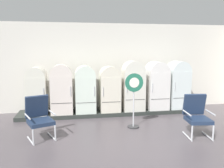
{
  "coord_description": "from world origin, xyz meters",
  "views": [
    {
      "loc": [
        -1.27,
        -4.42,
        2.13
      ],
      "look_at": [
        -0.01,
        2.75,
        1.03
      ],
      "focal_mm": 37.42,
      "sensor_mm": 36.0,
      "label": 1
    }
  ],
  "objects": [
    {
      "name": "display_plinth",
      "position": [
        0.0,
        3.02,
        0.06
      ],
      "size": [
        5.95,
        0.95,
        0.12
      ],
      "primitive_type": "cube",
      "color": "#2C312E",
      "rests_on": "ground"
    },
    {
      "name": "back_wall",
      "position": [
        0.0,
        3.66,
        1.51
      ],
      "size": [
        11.76,
        0.12,
        2.99
      ],
      "color": "silver",
      "rests_on": "ground"
    },
    {
      "name": "refrigerator_1",
      "position": [
        -1.58,
        2.91,
        0.94
      ],
      "size": [
        0.67,
        0.67,
        1.54
      ],
      "color": "silver",
      "rests_on": "display_plinth"
    },
    {
      "name": "refrigerator_6",
      "position": [
        2.3,
        2.92,
        0.97
      ],
      "size": [
        0.65,
        0.68,
        1.6
      ],
      "color": "white",
      "rests_on": "display_plinth"
    },
    {
      "name": "refrigerator_4",
      "position": [
        0.72,
        2.88,
        0.98
      ],
      "size": [
        0.69,
        0.62,
        1.62
      ],
      "color": "silver",
      "rests_on": "display_plinth"
    },
    {
      "name": "armchair_left",
      "position": [
        -2.05,
        1.17,
        0.54
      ],
      "size": [
        0.77,
        0.83,
        1.02
      ],
      "color": "silver",
      "rests_on": "ground"
    },
    {
      "name": "sign_stand",
      "position": [
        0.37,
        1.52,
        0.76
      ],
      "size": [
        0.5,
        0.32,
        1.49
      ],
      "color": "#2D2D30",
      "rests_on": "ground"
    },
    {
      "name": "ground",
      "position": [
        0.0,
        0.0,
        -0.03
      ],
      "size": [
        12.0,
        10.0,
        0.05
      ],
      "primitive_type": "cube",
      "color": "#50484D"
    },
    {
      "name": "refrigerator_3",
      "position": [
        -0.06,
        2.91,
        0.89
      ],
      "size": [
        0.64,
        0.66,
        1.46
      ],
      "color": "silver",
      "rests_on": "display_plinth"
    },
    {
      "name": "armchair_right",
      "position": [
        1.74,
        0.69,
        0.54
      ],
      "size": [
        0.67,
        0.74,
        1.02
      ],
      "color": "silver",
      "rests_on": "ground"
    },
    {
      "name": "refrigerator_0",
      "position": [
        -2.33,
        2.92,
        0.9
      ],
      "size": [
        0.59,
        0.69,
        1.46
      ],
      "color": "silver",
      "rests_on": "display_plinth"
    },
    {
      "name": "refrigerator_2",
      "position": [
        -0.85,
        2.93,
        0.91
      ],
      "size": [
        0.63,
        0.71,
        1.48
      ],
      "color": "silver",
      "rests_on": "display_plinth"
    },
    {
      "name": "refrigerator_5",
      "position": [
        1.55,
        2.94,
        0.96
      ],
      "size": [
        0.68,
        0.72,
        1.59
      ],
      "color": "white",
      "rests_on": "display_plinth"
    }
  ]
}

